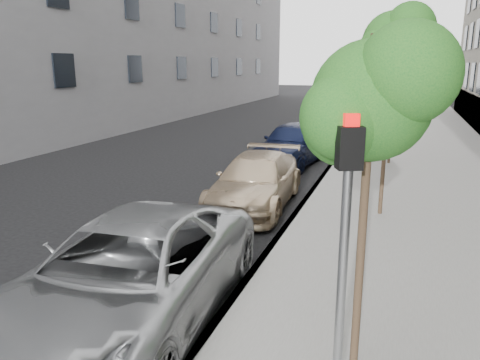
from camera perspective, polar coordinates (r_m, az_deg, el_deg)
The scene contains 11 objects.
sidewalk at distance 28.06m, azimuth 20.52°, elevation 5.49°, with size 6.40×72.00×0.14m, color gray.
curb at distance 28.14m, azimuth 14.14°, elevation 5.98°, with size 0.15×72.00×0.14m, color #9E9B93.
tree_near at distance 5.32m, azimuth 15.97°, elevation 9.28°, with size 1.67×1.47×4.12m.
tree_mid at distance 11.81m, azimuth 18.26°, elevation 15.68°, with size 1.74×1.54×5.02m.
tree_far at distance 18.30m, azimuth 18.72°, elevation 14.75°, with size 1.63×1.43×4.95m.
signal_pole at distance 4.86m, azimuth 12.64°, elevation -6.46°, with size 0.29×0.26×3.23m.
minivan at distance 7.24m, azimuth -13.37°, elevation -11.15°, with size 2.63×5.70×1.58m, color #A5A7A9.
suv at distance 12.78m, azimuth 1.95°, elevation -0.12°, with size 1.95×4.80×1.39m, color #CCB391.
sedan_blue at distance 18.24m, azimuth 6.51°, elevation 4.50°, with size 1.94×4.83×1.65m, color black.
sedan_black at distance 23.29m, azimuth 9.96°, elevation 6.22°, with size 1.54×4.43×1.46m, color black.
sedan_rear at distance 30.24m, azimuth 12.15°, elevation 7.88°, with size 2.04×5.01×1.45m, color #A1A4A9.
Camera 1 is at (3.53, -3.79, 3.83)m, focal length 35.00 mm.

